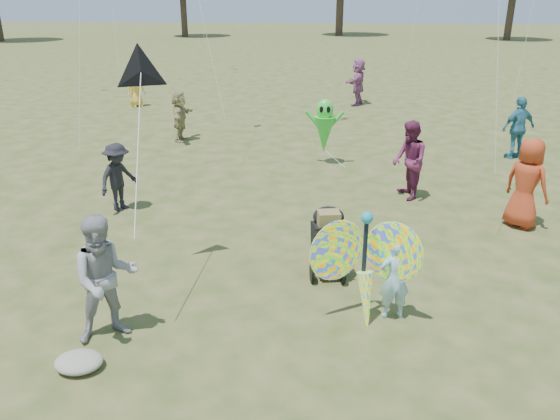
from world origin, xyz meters
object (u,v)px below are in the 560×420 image
object	(u,v)px
child_girl	(394,279)
jogging_stroller	(328,237)
adult_man	(105,279)
crowd_c	(518,128)
alien_kite	(324,128)
crowd_b	(118,177)
crowd_g	(136,88)
crowd_j	(358,82)
crowd_d	(180,116)
crowd_e	(409,161)
crowd_a	(527,183)
butterfly_kite	(365,267)

from	to	relation	value
child_girl	jogging_stroller	size ratio (longest dim) A/B	1.11
adult_man	crowd_c	distance (m)	12.19
adult_man	alien_kite	bearing A→B (deg)	42.22
crowd_b	crowd_g	xyz separation A→B (m)	(-3.28, 11.08, -0.00)
child_girl	jogging_stroller	xyz separation A→B (m)	(-0.91, 1.31, 0.01)
child_girl	alien_kite	distance (m)	7.47
crowd_j	jogging_stroller	size ratio (longest dim) A/B	1.68
adult_man	crowd_b	world-z (taller)	adult_man
crowd_d	crowd_g	distance (m)	6.16
crowd_b	crowd_d	xyz separation A→B (m)	(-0.15, 5.78, 0.05)
crowd_c	jogging_stroller	size ratio (longest dim) A/B	1.56
adult_man	crowd_e	xyz separation A→B (m)	(4.65, 5.68, -0.00)
adult_man	crowd_c	bearing A→B (deg)	19.57
crowd_g	alien_kite	world-z (taller)	alien_kite
jogging_stroller	alien_kite	distance (m)	6.10
crowd_a	jogging_stroller	xyz separation A→B (m)	(-3.80, -2.17, -0.27)
crowd_c	alien_kite	size ratio (longest dim) A/B	0.98
adult_man	alien_kite	size ratio (longest dim) A/B	1.00
crowd_d	crowd_j	world-z (taller)	crowd_j
jogging_stroller	child_girl	bearing A→B (deg)	-64.42
crowd_b	child_girl	bearing A→B (deg)	-98.37
crowd_a	crowd_c	world-z (taller)	crowd_a
crowd_g	alien_kite	size ratio (longest dim) A/B	0.83
crowd_a	crowd_b	bearing A→B (deg)	47.00
adult_man	child_girl	bearing A→B (deg)	-17.53
child_girl	jogging_stroller	bearing A→B (deg)	-67.61
crowd_b	alien_kite	size ratio (longest dim) A/B	0.83
crowd_c	jogging_stroller	world-z (taller)	crowd_c
crowd_d	crowd_e	bearing A→B (deg)	-123.22
adult_man	butterfly_kite	xyz separation A→B (m)	(3.36, 0.69, -0.05)
butterfly_kite	adult_man	bearing A→B (deg)	-168.47
crowd_c	alien_kite	world-z (taller)	alien_kite
child_girl	crowd_b	world-z (taller)	crowd_b
crowd_d	jogging_stroller	size ratio (longest dim) A/B	1.41
child_girl	butterfly_kite	distance (m)	0.47
crowd_c	crowd_d	world-z (taller)	crowd_c
crowd_e	jogging_stroller	distance (m)	4.03
child_girl	crowd_j	size ratio (longest dim) A/B	0.66
crowd_g	adult_man	bearing A→B (deg)	-111.11
child_girl	alien_kite	world-z (taller)	alien_kite
crowd_b	crowd_g	distance (m)	11.56
child_girl	crowd_c	distance (m)	9.41
crowd_e	crowd_a	bearing A→B (deg)	43.59
crowd_a	crowd_j	world-z (taller)	crowd_j
crowd_c	crowd_g	distance (m)	14.36
crowd_d	crowd_g	bearing A→B (deg)	33.55
adult_man	crowd_a	size ratio (longest dim) A/B	0.98
child_girl	crowd_a	xyz separation A→B (m)	(2.89, 3.48, 0.28)
crowd_b	crowd_a	bearing A→B (deg)	-64.71
child_girl	adult_man	xyz separation A→B (m)	(-3.78, -0.76, 0.26)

